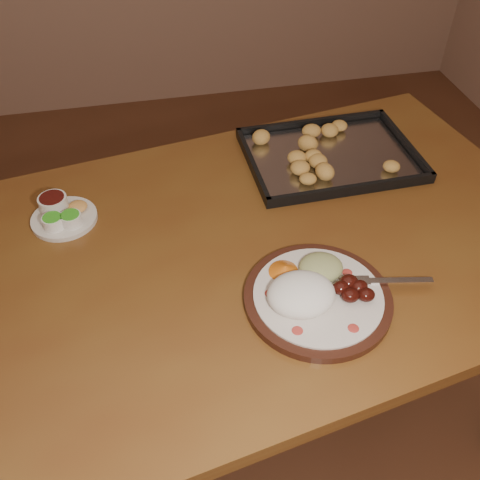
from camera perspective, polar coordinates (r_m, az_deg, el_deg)
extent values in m
plane|color=brown|center=(1.83, -8.49, -17.26)|extent=(4.00, 4.00, 0.00)
cube|color=brown|center=(1.21, 0.28, -1.20)|extent=(1.63, 1.14, 0.04)
cylinder|color=#483215|center=(1.98, 14.64, 3.49)|extent=(0.07, 0.07, 0.71)
cylinder|color=black|center=(1.09, 8.28, -6.20)|extent=(0.30, 0.30, 0.02)
cylinder|color=beige|center=(1.08, 8.33, -5.86)|extent=(0.26, 0.26, 0.01)
ellipsoid|color=#AF312A|center=(1.02, 6.14, -9.59)|extent=(0.02, 0.02, 0.00)
ellipsoid|color=#AF312A|center=(1.04, 12.00, -9.19)|extent=(0.02, 0.02, 0.00)
ellipsoid|color=#AF312A|center=(1.13, 11.36, -3.42)|extent=(0.02, 0.02, 0.00)
ellipsoid|color=#AF312A|center=(1.07, 3.22, -5.71)|extent=(0.02, 0.02, 0.00)
ellipsoid|color=white|center=(1.06, 6.54, -5.77)|extent=(0.14, 0.12, 0.06)
ellipsoid|color=#3F0D09|center=(1.07, 11.70, -5.78)|extent=(0.04, 0.03, 0.03)
ellipsoid|color=#3F0D09|center=(1.09, 12.58, -4.91)|extent=(0.04, 0.03, 0.03)
ellipsoid|color=#3F0D09|center=(1.09, 11.52, -4.42)|extent=(0.04, 0.03, 0.03)
ellipsoid|color=#3F0D09|center=(1.08, 13.33, -5.71)|extent=(0.04, 0.03, 0.03)
ellipsoid|color=#3F0D09|center=(1.08, 10.74, -5.02)|extent=(0.04, 0.03, 0.03)
ellipsoid|color=tan|center=(1.12, 8.62, -2.90)|extent=(0.09, 0.08, 0.04)
cone|color=#CC5E12|center=(1.11, 4.82, -3.10)|extent=(0.09, 0.09, 0.03)
cube|color=white|center=(1.14, 16.50, -4.18)|extent=(0.14, 0.04, 0.00)
cube|color=white|center=(1.12, 12.73, -4.24)|extent=(0.04, 0.03, 0.00)
cylinder|color=white|center=(1.10, 11.54, -4.66)|extent=(0.03, 0.01, 0.00)
cylinder|color=white|center=(1.11, 11.48, -4.41)|extent=(0.03, 0.01, 0.00)
cylinder|color=white|center=(1.11, 11.42, -4.15)|extent=(0.03, 0.01, 0.00)
cylinder|color=white|center=(1.12, 11.37, -3.90)|extent=(0.03, 0.01, 0.00)
cylinder|color=beige|center=(1.32, -18.23, 2.19)|extent=(0.15, 0.15, 0.01)
cylinder|color=white|center=(1.29, -19.29, 1.81)|extent=(0.05, 0.05, 0.03)
cylinder|color=green|center=(1.28, -19.44, 2.29)|extent=(0.04, 0.04, 0.00)
cylinder|color=white|center=(1.28, -17.54, 2.10)|extent=(0.05, 0.05, 0.03)
cylinder|color=green|center=(1.27, -17.68, 2.58)|extent=(0.04, 0.04, 0.00)
cylinder|color=silver|center=(1.33, -19.26, 3.65)|extent=(0.07, 0.07, 0.04)
cylinder|color=#380C0A|center=(1.32, -19.45, 4.28)|extent=(0.06, 0.06, 0.00)
ellipsoid|color=#EA9A52|center=(1.33, -16.94, 3.45)|extent=(0.05, 0.05, 0.02)
cube|color=black|center=(1.47, 9.57, 8.64)|extent=(0.45, 0.34, 0.01)
cube|color=black|center=(1.59, 7.63, 12.30)|extent=(0.44, 0.02, 0.02)
cube|color=black|center=(1.35, 11.96, 5.36)|extent=(0.44, 0.02, 0.02)
cube|color=black|center=(1.55, 17.18, 9.88)|extent=(0.02, 0.33, 0.02)
cube|color=black|center=(1.40, 1.34, 8.09)|extent=(0.02, 0.33, 0.02)
cube|color=silver|center=(1.47, 9.60, 8.83)|extent=(0.42, 0.31, 0.00)
ellipsoid|color=#C88B46|center=(1.48, 11.70, 9.66)|extent=(0.05, 0.05, 0.03)
ellipsoid|color=#C88B46|center=(1.52, 12.85, 10.55)|extent=(0.07, 0.07, 0.03)
ellipsoid|color=#C88B46|center=(1.54, 9.91, 11.36)|extent=(0.07, 0.07, 0.03)
ellipsoid|color=#C88B46|center=(1.50, 8.96, 10.60)|extent=(0.05, 0.05, 0.03)
ellipsoid|color=#C88B46|center=(1.50, 6.96, 10.79)|extent=(0.07, 0.07, 0.03)
ellipsoid|color=#C88B46|center=(1.46, 7.64, 9.68)|extent=(0.07, 0.07, 0.03)
ellipsoid|color=#C88B46|center=(1.42, 5.23, 8.93)|extent=(0.05, 0.05, 0.03)
ellipsoid|color=#C88B46|center=(1.40, 7.86, 8.05)|extent=(0.07, 0.07, 0.03)
ellipsoid|color=#C88B46|center=(1.40, 7.71, 8.09)|extent=(0.07, 0.07, 0.03)
ellipsoid|color=#C88B46|center=(1.40, 10.88, 7.54)|extent=(0.05, 0.05, 0.03)
ellipsoid|color=#C88B46|center=(1.44, 11.19, 8.81)|extent=(0.07, 0.07, 0.03)
ellipsoid|color=#C88B46|center=(1.47, 13.88, 9.09)|extent=(0.07, 0.07, 0.03)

